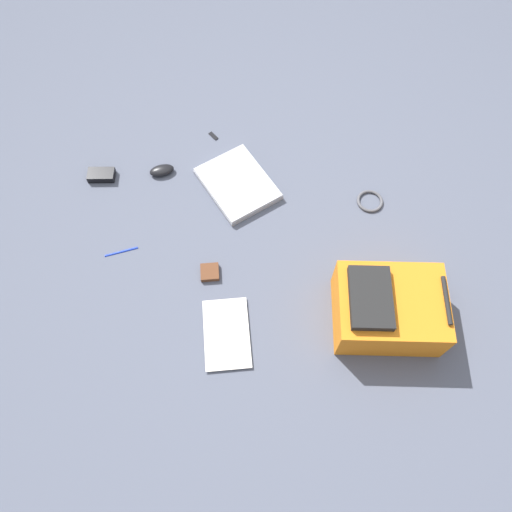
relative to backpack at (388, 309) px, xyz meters
name	(u,v)px	position (x,y,z in m)	size (l,w,h in m)	color
ground_plane	(264,246)	(-0.40, -0.37, -0.09)	(4.19, 4.19, 0.00)	#4C5160
backpack	(388,309)	(0.00, 0.00, 0.00)	(0.38, 0.45, 0.21)	orange
laptop	(238,184)	(-0.71, -0.41, -0.08)	(0.39, 0.35, 0.03)	#929296
book_blue	(227,334)	(-0.07, -0.59, -0.09)	(0.29, 0.20, 0.01)	silver
computer_mouse	(162,170)	(-0.85, -0.71, -0.08)	(0.06, 0.11, 0.03)	black
cable_coil	(370,201)	(-0.50, 0.12, -0.09)	(0.11, 0.11, 0.01)	#4C4C51
power_brick	(101,175)	(-0.89, -0.97, -0.08)	(0.06, 0.11, 0.03)	black
pen_black	(121,251)	(-0.50, -0.93, -0.09)	(0.01, 0.01, 0.13)	#1933B2
earbud_pouch	(210,272)	(-0.33, -0.60, -0.08)	(0.07, 0.07, 0.02)	#59331E
usb_stick	(213,136)	(-1.01, -0.46, -0.09)	(0.02, 0.05, 0.01)	black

